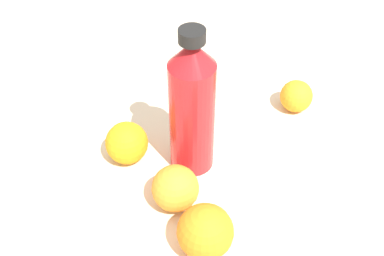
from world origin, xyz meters
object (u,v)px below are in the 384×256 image
Objects in this scene: orange_0 at (127,143)px; orange_2 at (175,188)px; orange_1 at (205,232)px; orange_3 at (296,96)px; water_bottle at (192,106)px.

orange_0 is 0.13m from orange_2.
orange_3 is (0.33, 0.15, -0.01)m from orange_1.
orange_2 is (0.01, 0.09, -0.00)m from orange_1.
orange_2 reaches higher than orange_0.
orange_0 is 1.19× the size of orange_3.
orange_0 is at bearing 167.76° from orange_3.
orange_2 is at bearing 83.53° from orange_1.
orange_3 is at bearing 10.56° from orange_2.
orange_0 is at bearing -7.89° from water_bottle.
orange_1 is at bearing 92.19° from water_bottle.
water_bottle reaches higher than orange_0.
orange_3 is at bearing -149.28° from water_bottle.
water_bottle is at bearing -38.92° from orange_0.
orange_1 is at bearing -155.02° from orange_3.
water_bottle is at bearing 179.69° from orange_3.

